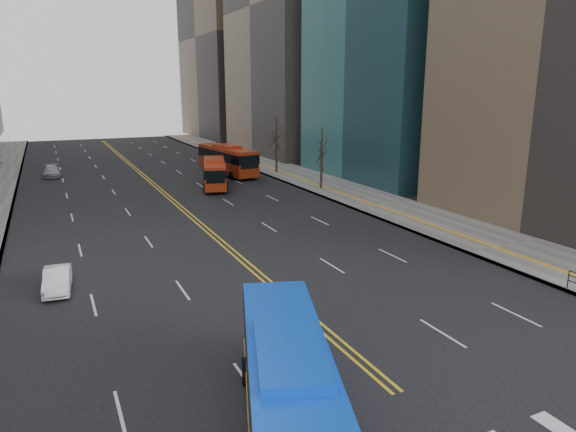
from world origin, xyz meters
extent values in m
cube|color=slate|center=(17.50, 45.00, 0.07)|extent=(7.00, 130.00, 0.15)
cube|color=gold|center=(-0.20, 55.00, 0.01)|extent=(0.15, 100.00, 0.01)
cube|color=gold|center=(0.20, 55.00, 0.01)|extent=(0.15, 100.00, 0.01)
cube|color=gray|center=(30.00, 71.00, 23.00)|extent=(20.00, 26.00, 46.00)
cube|color=brown|center=(29.00, 103.00, 21.00)|extent=(18.00, 30.00, 42.00)
cylinder|color=black|center=(14.30, 9.00, 0.65)|extent=(0.06, 0.06, 1.00)
cylinder|color=black|center=(16.00, 40.00, 1.75)|extent=(0.28, 0.28, 3.50)
cylinder|color=black|center=(16.00, 52.00, 1.88)|extent=(0.28, 0.28, 3.75)
cube|color=blue|center=(-4.81, 4.00, 1.75)|extent=(6.18, 11.99, 2.80)
cube|color=black|center=(-4.81, 4.00, 2.31)|extent=(6.24, 12.02, 1.01)
cube|color=blue|center=(-4.81, 4.00, 3.25)|extent=(3.21, 4.56, 0.40)
cylinder|color=black|center=(-4.75, 7.98, 0.50)|extent=(0.61, 1.04, 1.00)
cylinder|color=black|center=(-2.42, 7.18, 0.50)|extent=(0.61, 1.04, 1.00)
cube|color=#AD3112|center=(5.93, 46.19, 1.61)|extent=(4.91, 10.09, 2.52)
cube|color=black|center=(5.93, 46.19, 2.13)|extent=(4.97, 10.12, 0.92)
cube|color=#AD3112|center=(5.93, 46.19, 2.97)|extent=(2.68, 3.81, 0.40)
cylinder|color=black|center=(3.97, 43.48, 0.50)|extent=(0.57, 1.04, 1.00)
cylinder|color=black|center=(6.12, 42.85, 0.50)|extent=(0.57, 1.04, 1.00)
cylinder|color=black|center=(5.74, 49.53, 0.50)|extent=(0.57, 1.04, 1.00)
cylinder|color=black|center=(7.89, 48.90, 0.50)|extent=(0.57, 1.04, 1.00)
cube|color=#AD3112|center=(9.90, 53.64, 1.90)|extent=(4.20, 12.10, 3.10)
cube|color=black|center=(9.90, 53.64, 2.49)|extent=(4.26, 12.13, 1.10)
cube|color=#AD3112|center=(9.90, 53.64, 3.55)|extent=(2.67, 4.39, 0.40)
cylinder|color=black|center=(9.06, 49.70, 0.50)|extent=(0.43, 1.03, 1.00)
cylinder|color=black|center=(11.73, 50.05, 0.50)|extent=(0.43, 1.03, 1.00)
cylinder|color=black|center=(8.08, 57.23, 0.50)|extent=(0.43, 1.03, 1.00)
cylinder|color=black|center=(10.75, 57.58, 0.50)|extent=(0.43, 1.03, 1.00)
imported|color=white|center=(-10.86, 20.83, 0.63)|extent=(1.64, 3.89, 1.25)
imported|color=black|center=(12.31, 55.23, 0.61)|extent=(1.79, 3.71, 1.22)
imported|color=#9D9CA1|center=(-10.42, 61.12, 0.68)|extent=(1.95, 4.71, 1.36)
imported|color=black|center=(12.50, 65.64, 0.58)|extent=(2.41, 4.40, 1.17)
camera|label=1|loc=(-10.61, -8.21, 10.78)|focal=32.00mm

